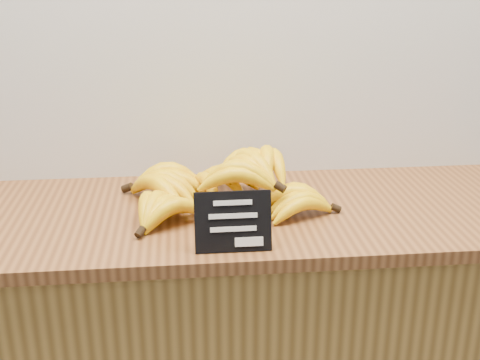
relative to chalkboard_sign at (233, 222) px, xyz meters
name	(u,v)px	position (x,y,z in m)	size (l,w,h in m)	color
counter_top	(238,214)	(0.03, 0.21, -0.08)	(1.50, 0.54, 0.03)	brown
chalkboard_sign	(233,222)	(0.00, 0.00, 0.00)	(0.16, 0.01, 0.12)	black
banana_pile	(222,184)	(-0.01, 0.24, -0.01)	(0.52, 0.37, 0.13)	yellow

